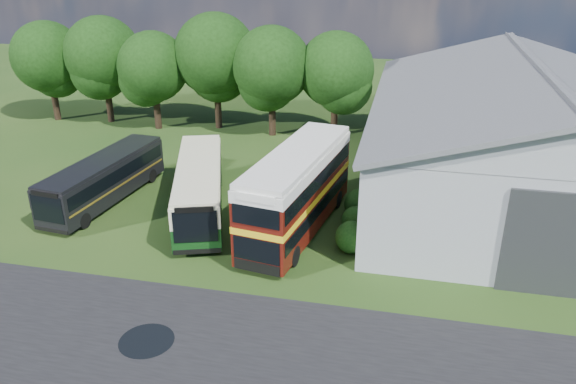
% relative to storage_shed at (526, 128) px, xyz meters
% --- Properties ---
extents(ground, '(120.00, 120.00, 0.00)m').
position_rel_storage_shed_xyz_m(ground, '(-15.00, -15.98, -4.17)').
color(ground, '#1B3812').
rests_on(ground, ground).
extents(asphalt_road, '(60.00, 8.00, 0.02)m').
position_rel_storage_shed_xyz_m(asphalt_road, '(-12.00, -18.98, -4.17)').
color(asphalt_road, black).
rests_on(asphalt_road, ground).
extents(puddle, '(2.20, 2.20, 0.01)m').
position_rel_storage_shed_xyz_m(puddle, '(-16.50, -18.98, -4.17)').
color(puddle, black).
rests_on(puddle, ground).
extents(storage_shed, '(18.80, 24.80, 8.15)m').
position_rel_storage_shed_xyz_m(storage_shed, '(0.00, 0.00, 0.00)').
color(storage_shed, gray).
rests_on(storage_shed, ground).
extents(tree_far_left, '(6.12, 6.12, 8.64)m').
position_rel_storage_shed_xyz_m(tree_far_left, '(-38.00, 8.02, 1.40)').
color(tree_far_left, black).
rests_on(tree_far_left, ground).
extents(tree_left_a, '(6.46, 6.46, 9.12)m').
position_rel_storage_shed_xyz_m(tree_left_a, '(-33.00, 8.52, 1.71)').
color(tree_left_a, black).
rests_on(tree_left_a, ground).
extents(tree_left_b, '(5.78, 5.78, 8.16)m').
position_rel_storage_shed_xyz_m(tree_left_b, '(-28.00, 7.52, 1.09)').
color(tree_left_b, black).
rests_on(tree_left_b, ground).
extents(tree_mid, '(6.80, 6.80, 9.60)m').
position_rel_storage_shed_xyz_m(tree_mid, '(-23.00, 8.82, 2.02)').
color(tree_mid, black).
rests_on(tree_mid, ground).
extents(tree_right_a, '(6.26, 6.26, 8.83)m').
position_rel_storage_shed_xyz_m(tree_right_a, '(-18.00, 7.82, 1.52)').
color(tree_right_a, black).
rests_on(tree_right_a, ground).
extents(tree_right_b, '(5.98, 5.98, 8.45)m').
position_rel_storage_shed_xyz_m(tree_right_b, '(-13.00, 8.62, 1.27)').
color(tree_right_b, black).
rests_on(tree_right_b, ground).
extents(shrub_front, '(1.70, 1.70, 1.70)m').
position_rel_storage_shed_xyz_m(shrub_front, '(-9.40, -9.98, -4.17)').
color(shrub_front, '#194714').
rests_on(shrub_front, ground).
extents(shrub_mid, '(1.60, 1.60, 1.60)m').
position_rel_storage_shed_xyz_m(shrub_mid, '(-9.40, -7.98, -4.17)').
color(shrub_mid, '#194714').
rests_on(shrub_mid, ground).
extents(shrub_back, '(1.80, 1.80, 1.80)m').
position_rel_storage_shed_xyz_m(shrub_back, '(-9.40, -5.98, -4.17)').
color(shrub_back, '#194714').
rests_on(shrub_back, ground).
extents(bus_green_single, '(5.89, 11.13, 3.01)m').
position_rel_storage_shed_xyz_m(bus_green_single, '(-18.55, -7.40, -2.57)').
color(bus_green_single, black).
rests_on(bus_green_single, ground).
extents(bus_maroon_double, '(4.38, 10.95, 4.58)m').
position_rel_storage_shed_xyz_m(bus_maroon_double, '(-12.59, -8.33, -1.88)').
color(bus_maroon_double, black).
rests_on(bus_maroon_double, ground).
extents(bus_dark_single, '(3.38, 10.10, 2.73)m').
position_rel_storage_shed_xyz_m(bus_dark_single, '(-24.76, -7.11, -2.71)').
color(bus_dark_single, black).
rests_on(bus_dark_single, ground).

